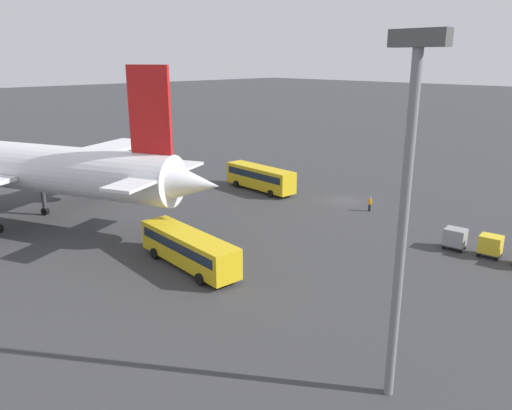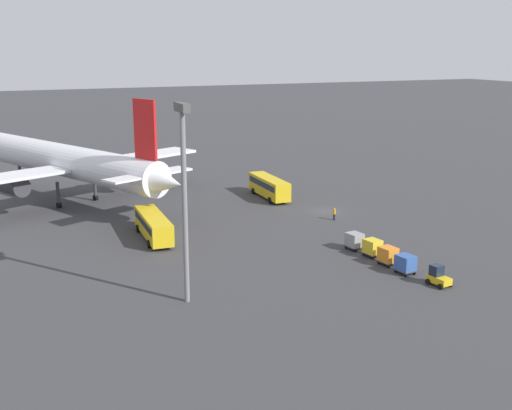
{
  "view_description": "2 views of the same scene",
  "coord_description": "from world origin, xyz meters",
  "px_view_note": "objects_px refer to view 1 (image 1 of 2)",
  "views": [
    {
      "loc": [
        -36.3,
        51.3,
        17.67
      ],
      "look_at": [
        1.05,
        14.81,
        2.26
      ],
      "focal_mm": 35.0,
      "sensor_mm": 36.0,
      "label": 1
    },
    {
      "loc": [
        -79.92,
        47.41,
        23.87
      ],
      "look_at": [
        -5.89,
        14.06,
        3.7
      ],
      "focal_mm": 45.0,
      "sensor_mm": 36.0,
      "label": 2
    }
  ],
  "objects_px": {
    "shuttle_bus_far": "(188,247)",
    "cargo_cart_grey": "(455,237)",
    "shuttle_bus_near": "(260,177)",
    "worker_person": "(370,204)",
    "airplane": "(5,165)",
    "cargo_cart_yellow": "(490,245)"
  },
  "relations": [
    {
      "from": "cargo_cart_yellow",
      "to": "shuttle_bus_far",
      "type": "bearing_deg",
      "value": 50.43
    },
    {
      "from": "shuttle_bus_near",
      "to": "cargo_cart_grey",
      "type": "relative_size",
      "value": 5.23
    },
    {
      "from": "cargo_cart_grey",
      "to": "shuttle_bus_far",
      "type": "bearing_deg",
      "value": 55.28
    },
    {
      "from": "shuttle_bus_far",
      "to": "cargo_cart_grey",
      "type": "xyz_separation_m",
      "value": [
        -14.42,
        -20.81,
        -0.67
      ]
    },
    {
      "from": "shuttle_bus_near",
      "to": "worker_person",
      "type": "distance_m",
      "value": 16.33
    },
    {
      "from": "shuttle_bus_far",
      "to": "cargo_cart_grey",
      "type": "height_order",
      "value": "shuttle_bus_far"
    },
    {
      "from": "shuttle_bus_near",
      "to": "shuttle_bus_far",
      "type": "distance_m",
      "value": 27.2
    },
    {
      "from": "shuttle_bus_near",
      "to": "cargo_cart_grey",
      "type": "distance_m",
      "value": 28.9
    },
    {
      "from": "shuttle_bus_far",
      "to": "cargo_cart_grey",
      "type": "relative_size",
      "value": 5.41
    },
    {
      "from": "worker_person",
      "to": "cargo_cart_grey",
      "type": "height_order",
      "value": "cargo_cart_grey"
    },
    {
      "from": "shuttle_bus_far",
      "to": "cargo_cart_yellow",
      "type": "bearing_deg",
      "value": -125.9
    },
    {
      "from": "airplane",
      "to": "worker_person",
      "type": "height_order",
      "value": "airplane"
    },
    {
      "from": "cargo_cart_grey",
      "to": "shuttle_bus_near",
      "type": "bearing_deg",
      "value": -4.53
    },
    {
      "from": "shuttle_bus_far",
      "to": "worker_person",
      "type": "relative_size",
      "value": 6.84
    },
    {
      "from": "airplane",
      "to": "worker_person",
      "type": "xyz_separation_m",
      "value": [
        -25.82,
        -32.15,
        -5.57
      ]
    },
    {
      "from": "shuttle_bus_near",
      "to": "airplane",
      "type": "bearing_deg",
      "value": 74.34
    },
    {
      "from": "shuttle_bus_near",
      "to": "cargo_cart_yellow",
      "type": "distance_m",
      "value": 32.0
    },
    {
      "from": "shuttle_bus_near",
      "to": "cargo_cart_yellow",
      "type": "height_order",
      "value": "shuttle_bus_near"
    },
    {
      "from": "shuttle_bus_near",
      "to": "cargo_cart_yellow",
      "type": "bearing_deg",
      "value": 179.23
    },
    {
      "from": "cargo_cart_yellow",
      "to": "worker_person",
      "type": "bearing_deg",
      "value": -15.51
    },
    {
      "from": "airplane",
      "to": "shuttle_bus_near",
      "type": "height_order",
      "value": "airplane"
    },
    {
      "from": "worker_person",
      "to": "cargo_cart_grey",
      "type": "xyz_separation_m",
      "value": [
        -12.7,
        4.84,
        0.32
      ]
    }
  ]
}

